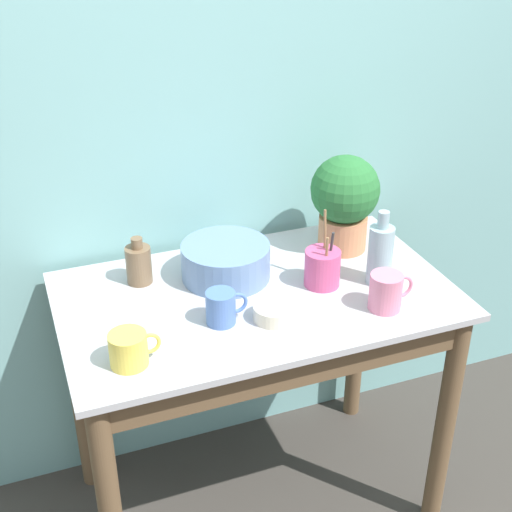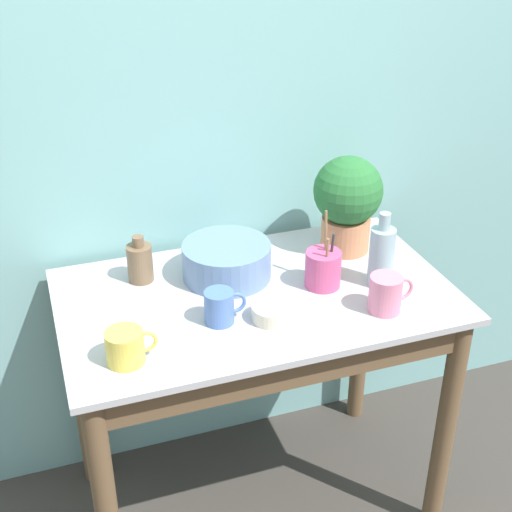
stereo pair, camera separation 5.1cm
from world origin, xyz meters
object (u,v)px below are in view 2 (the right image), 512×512
at_px(potted_plant, 348,200).
at_px(bottle_short, 140,262).
at_px(utensil_cup, 323,269).
at_px(mug_yellow, 126,347).
at_px(bowl_small_cream, 273,312).
at_px(mug_blue, 220,307).
at_px(bottle_tall, 381,255).
at_px(bowl_wash_large, 227,261).
at_px(mug_pink, 386,294).

height_order(potted_plant, bottle_short, potted_plant).
xyz_separation_m(bottle_short, utensil_cup, (0.49, -0.20, -0.00)).
bearing_deg(mug_yellow, bowl_small_cream, 8.20).
bearing_deg(mug_blue, bottle_tall, 4.24).
distance_m(bowl_wash_large, mug_pink, 0.47).
distance_m(bottle_tall, mug_yellow, 0.77).
bearing_deg(mug_blue, bottle_short, 119.07).
xyz_separation_m(bottle_tall, bottle_short, (-0.65, 0.25, -0.03)).
height_order(mug_yellow, bowl_small_cream, mug_yellow).
distance_m(mug_blue, bowl_small_cream, 0.14).
relative_size(mug_blue, utensil_cup, 0.51).
height_order(bowl_wash_large, bottle_short, bottle_short).
bearing_deg(bottle_tall, bottle_short, 159.09).
relative_size(bowl_wash_large, mug_pink, 2.01).
distance_m(bowl_wash_large, bottle_tall, 0.45).
distance_m(mug_yellow, mug_pink, 0.70).
bearing_deg(mug_yellow, bottle_tall, 9.62).
height_order(bowl_wash_large, utensil_cup, utensil_cup).
relative_size(potted_plant, mug_yellow, 2.38).
relative_size(bowl_wash_large, bottle_tall, 1.15).
distance_m(bottle_tall, utensil_cup, 0.17).
bearing_deg(potted_plant, utensil_cup, -130.43).
distance_m(bottle_tall, mug_blue, 0.49).
bearing_deg(mug_yellow, bowl_wash_large, 41.73).
bearing_deg(mug_pink, bottle_short, 147.79).
distance_m(bottle_tall, bowl_small_cream, 0.37).
bearing_deg(potted_plant, bottle_short, 178.43).
distance_m(bottle_short, mug_blue, 0.32).
bearing_deg(bottle_tall, bowl_small_cream, -168.78).
distance_m(potted_plant, bowl_wash_large, 0.42).
distance_m(mug_pink, utensil_cup, 0.21).
xyz_separation_m(bottle_tall, mug_pink, (-0.05, -0.13, -0.04)).
xyz_separation_m(mug_yellow, bowl_small_cream, (0.40, 0.06, -0.02)).
distance_m(mug_pink, bowl_small_cream, 0.31).
distance_m(mug_pink, mug_blue, 0.45).
xyz_separation_m(mug_pink, bowl_small_cream, (-0.30, 0.06, -0.03)).
bearing_deg(utensil_cup, bottle_short, 157.65).
distance_m(bowl_wash_large, utensil_cup, 0.28).
relative_size(mug_yellow, mug_blue, 1.12).
xyz_separation_m(bowl_wash_large, utensil_cup, (0.25, -0.14, 0.00)).
height_order(bowl_wash_large, mug_yellow, bowl_wash_large).
distance_m(bowl_wash_large, mug_yellow, 0.47).
distance_m(bowl_small_cream, utensil_cup, 0.23).
distance_m(bowl_wash_large, mug_blue, 0.24).
height_order(bowl_wash_large, mug_pink, same).
bearing_deg(bottle_short, mug_blue, -60.93).
height_order(bottle_tall, bottle_short, bottle_tall).
height_order(potted_plant, mug_pink, potted_plant).
height_order(potted_plant, bowl_small_cream, potted_plant).
relative_size(mug_yellow, bowl_small_cream, 1.12).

